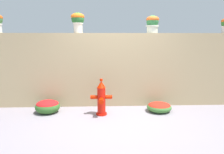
{
  "coord_description": "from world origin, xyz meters",
  "views": [
    {
      "loc": [
        -0.29,
        -3.89,
        1.67
      ],
      "look_at": [
        -0.11,
        0.82,
        0.75
      ],
      "focal_mm": 32.18,
      "sensor_mm": 36.0,
      "label": 1
    }
  ],
  "objects_px": {
    "flower_bush_left": "(159,107)",
    "flower_bush_right": "(48,106)",
    "potted_plant_1": "(78,20)",
    "fire_hydrant": "(101,99)",
    "potted_plant_2": "(152,23)"
  },
  "relations": [
    {
      "from": "potted_plant_2",
      "to": "fire_hydrant",
      "type": "xyz_separation_m",
      "value": [
        -1.23,
        -0.69,
        -1.66
      ]
    },
    {
      "from": "fire_hydrant",
      "to": "flower_bush_left",
      "type": "height_order",
      "value": "fire_hydrant"
    },
    {
      "from": "flower_bush_left",
      "to": "flower_bush_right",
      "type": "height_order",
      "value": "flower_bush_right"
    },
    {
      "from": "potted_plant_1",
      "to": "potted_plant_2",
      "type": "xyz_separation_m",
      "value": [
        1.77,
        0.01,
        -0.06
      ]
    },
    {
      "from": "flower_bush_left",
      "to": "flower_bush_right",
      "type": "distance_m",
      "value": 2.55
    },
    {
      "from": "flower_bush_left",
      "to": "potted_plant_2",
      "type": "bearing_deg",
      "value": 100.46
    },
    {
      "from": "potted_plant_1",
      "to": "flower_bush_right",
      "type": "relative_size",
      "value": 0.86
    },
    {
      "from": "potted_plant_2",
      "to": "flower_bush_left",
      "type": "distance_m",
      "value": 1.99
    },
    {
      "from": "potted_plant_1",
      "to": "flower_bush_left",
      "type": "height_order",
      "value": "potted_plant_1"
    },
    {
      "from": "fire_hydrant",
      "to": "flower_bush_right",
      "type": "bearing_deg",
      "value": 171.76
    },
    {
      "from": "potted_plant_2",
      "to": "fire_hydrant",
      "type": "height_order",
      "value": "potted_plant_2"
    },
    {
      "from": "fire_hydrant",
      "to": "flower_bush_right",
      "type": "height_order",
      "value": "fire_hydrant"
    },
    {
      "from": "potted_plant_1",
      "to": "flower_bush_left",
      "type": "distance_m",
      "value": 2.77
    },
    {
      "from": "flower_bush_left",
      "to": "flower_bush_right",
      "type": "relative_size",
      "value": 1.02
    },
    {
      "from": "potted_plant_2",
      "to": "flower_bush_left",
      "type": "bearing_deg",
      "value": -79.54
    }
  ]
}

